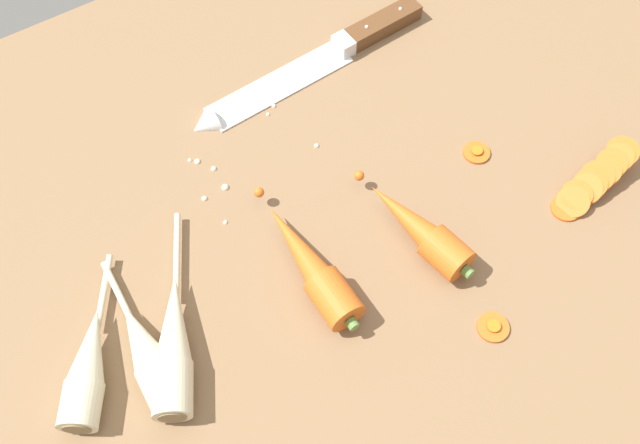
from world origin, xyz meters
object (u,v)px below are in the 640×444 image
Objects in this scene: chefs_knife at (307,67)px; carrot_slice_stray_mid at (493,327)px; parsnip_front at (147,353)px; parsnip_mid_left at (174,343)px; carrot_slice_stack at (595,180)px; whole_carrot_second at (420,230)px; parsnip_mid_right at (88,367)px; carrot_slice_stray_near at (477,152)px; whole_carrot at (311,266)px.

carrot_slice_stray_mid is (-1.98, -40.59, -0.29)cm from chefs_knife.
parsnip_mid_left is at bearing -11.56° from parsnip_front.
chefs_knife is at bearing 119.94° from carrot_slice_stack.
whole_carrot_second is 37.54cm from parsnip_mid_right.
parsnip_mid_right reaches higher than carrot_slice_stray_near.
carrot_slice_stray_near is at bearing 7.36° from whole_carrot.
whole_carrot_second reaches higher than parsnip_front.
whole_carrot reaches higher than carrot_slice_stray_near.
parsnip_mid_left is at bearing -175.49° from carrot_slice_stray_near.
whole_carrot_second reaches higher than carrot_slice_stray_mid.
chefs_knife is 2.01× the size of parsnip_mid_right.
whole_carrot is at bearing 129.89° from carrot_slice_stray_mid.
whole_carrot_second reaches higher than carrot_slice_stray_near.
chefs_knife is 29.27cm from whole_carrot.
whole_carrot is 1.16× the size of parsnip_mid_right.
parsnip_front is 5.59× the size of carrot_slice_stray_near.
parsnip_mid_right is (-5.60, 1.75, -0.00)cm from parsnip_front.
parsnip_mid_right is (-8.36, 2.32, 0.00)cm from parsnip_mid_left.
parsnip_front and parsnip_mid_left have the same top height.
whole_carrot is 6.21× the size of carrot_slice_stray_near.
parsnip_mid_left is (2.76, -0.56, -0.00)cm from parsnip_front.
parsnip_mid_left is 1.70× the size of carrot_slice_stack.
parsnip_mid_left is 1.26× the size of parsnip_mid_right.
whole_carrot_second is 0.81× the size of parsnip_mid_left.
whole_carrot_second is at bearing -94.92° from chefs_knife.
parsnip_front is (-19.14, 0.55, -0.12)cm from whole_carrot.
parsnip_mid_left and parsnip_mid_right have the same top height.
parsnip_mid_left is at bearing -141.12° from chefs_knife.
chefs_knife is 40.64cm from carrot_slice_stray_mid.
carrot_slice_stack is (21.27, -5.06, -0.64)cm from whole_carrot_second.
whole_carrot_second is at bearing -5.61° from parsnip_front.
chefs_knife is 37.84cm from carrot_slice_stack.
parsnip_front reaches higher than carrot_slice_stray_near.
chefs_knife is 10.23× the size of carrot_slice_stray_mid.
parsnip_front reaches higher than chefs_knife.
whole_carrot_second is 1.01× the size of parsnip_mid_right.
parsnip_mid_left is (-16.38, -0.02, -0.12)cm from whole_carrot.
whole_carrot reaches higher than carrot_slice_stack.
parsnip_front is at bearing 174.39° from whole_carrot_second.
carrot_slice_stray_mid is (29.26, -15.40, -1.62)cm from parsnip_mid_left.
parsnip_mid_left reaches higher than carrot_slice_stray_mid.
parsnip_mid_right is 41.62cm from carrot_slice_stray_mid.
carrot_slice_stray_mid is (-12.40, -18.68, -0.00)cm from carrot_slice_stray_near.
whole_carrot is 34.61cm from carrot_slice_stack.
whole_carrot_second is 31.77cm from parsnip_front.
whole_carrot_second is 21.87cm from carrot_slice_stack.
whole_carrot_second is 5.43× the size of carrot_slice_stray_near.
parsnip_mid_right is 50.06cm from carrot_slice_stray_near.
carrot_slice_stray_mid is (12.88, -15.42, -1.74)cm from whole_carrot.
parsnip_front is (-31.62, 3.11, -0.12)cm from whole_carrot_second.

